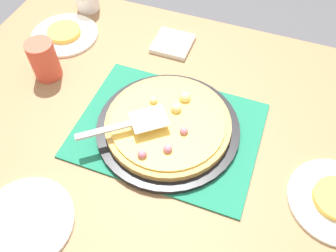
# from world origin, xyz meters

# --- Properties ---
(ground_plane) EXTENTS (8.00, 8.00, 0.00)m
(ground_plane) POSITION_xyz_m (0.00, 0.00, 0.00)
(ground_plane) COLOR #4C4C51
(dining_table) EXTENTS (1.40, 1.00, 0.75)m
(dining_table) POSITION_xyz_m (0.00, 0.00, 0.64)
(dining_table) COLOR olive
(dining_table) RESTS_ON ground_plane
(placemat) EXTENTS (0.48, 0.36, 0.01)m
(placemat) POSITION_xyz_m (0.00, 0.00, 0.75)
(placemat) COLOR #196B4C
(placemat) RESTS_ON dining_table
(pizza_pan) EXTENTS (0.38, 0.38, 0.01)m
(pizza_pan) POSITION_xyz_m (0.00, 0.00, 0.76)
(pizza_pan) COLOR black
(pizza_pan) RESTS_ON placemat
(pizza) EXTENTS (0.33, 0.33, 0.05)m
(pizza) POSITION_xyz_m (0.00, 0.00, 0.78)
(pizza) COLOR tan
(pizza) RESTS_ON pizza_pan
(plate_near_left) EXTENTS (0.22, 0.22, 0.01)m
(plate_near_left) POSITION_xyz_m (0.44, -0.06, 0.76)
(plate_near_left) COLOR white
(plate_near_left) RESTS_ON dining_table
(plate_far_right) EXTENTS (0.22, 0.22, 0.01)m
(plate_far_right) POSITION_xyz_m (-0.46, 0.25, 0.76)
(plate_far_right) COLOR white
(plate_far_right) RESTS_ON dining_table
(plate_side) EXTENTS (0.22, 0.22, 0.01)m
(plate_side) POSITION_xyz_m (-0.21, -0.35, 0.76)
(plate_side) COLOR white
(plate_side) RESTS_ON dining_table
(served_slice_right) EXTENTS (0.11, 0.11, 0.02)m
(served_slice_right) POSITION_xyz_m (-0.46, 0.25, 0.77)
(served_slice_right) COLOR gold
(served_slice_right) RESTS_ON plate_far_right
(cup_far) EXTENTS (0.08, 0.08, 0.12)m
(cup_far) POSITION_xyz_m (-0.41, 0.07, 0.81)
(cup_far) COLOR #E04C38
(cup_far) RESTS_ON dining_table
(pizza_server) EXTENTS (0.21, 0.18, 0.01)m
(pizza_server) POSITION_xyz_m (-0.08, -0.06, 0.82)
(pizza_server) COLOR silver
(pizza_server) RESTS_ON pizza
(napkin_stack) EXTENTS (0.12, 0.12, 0.02)m
(napkin_stack) POSITION_xyz_m (-0.10, 0.33, 0.76)
(napkin_stack) COLOR white
(napkin_stack) RESTS_ON dining_table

